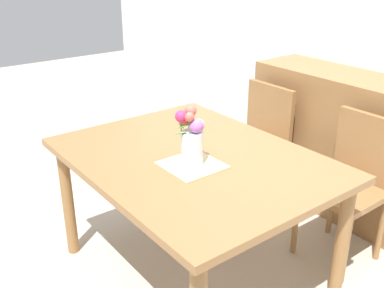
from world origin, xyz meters
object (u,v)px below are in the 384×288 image
object	(u,v)px
dining_table	(194,171)
chair_right	(353,178)
chair_left	(258,138)
dresser	(344,144)
flower_vase	(192,137)

from	to	relation	value
dining_table	chair_right	world-z (taller)	chair_right
dining_table	chair_left	xyz separation A→B (m)	(-0.40, 0.89, -0.16)
chair_left	dresser	distance (m)	0.61
dresser	flower_vase	bearing A→B (deg)	-87.99
flower_vase	dining_table	bearing A→B (deg)	136.63
dining_table	chair_right	xyz separation A→B (m)	(0.40, 0.89, -0.16)
chair_right	dresser	xyz separation A→B (m)	(-0.37, 0.44, -0.02)
chair_right	dresser	bearing A→B (deg)	-49.79
chair_left	dresser	size ratio (longest dim) A/B	0.64
dining_table	chair_right	distance (m)	0.99
chair_left	dresser	xyz separation A→B (m)	(0.43, 0.44, -0.02)
chair_left	chair_right	xyz separation A→B (m)	(0.80, 0.00, 0.00)
chair_right	dining_table	bearing A→B (deg)	66.01
dining_table	chair_left	distance (m)	0.99
dresser	dining_table	bearing A→B (deg)	-91.25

